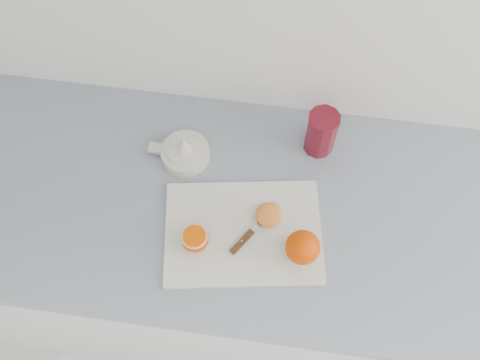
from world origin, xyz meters
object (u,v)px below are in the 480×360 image
(cutting_board, at_px, (243,232))
(red_tumbler, at_px, (321,133))
(half_orange, at_px, (195,239))
(counter, at_px, (257,264))
(citrus_juicer, at_px, (185,152))

(cutting_board, height_order, red_tumbler, red_tumbler)
(cutting_board, height_order, half_orange, half_orange)
(counter, xyz_separation_m, citrus_juicer, (-0.21, 0.11, 0.47))
(citrus_juicer, bearing_deg, counter, -27.39)
(half_orange, distance_m, red_tumbler, 0.41)
(counter, xyz_separation_m, half_orange, (-0.14, -0.12, 0.48))
(half_orange, bearing_deg, cutting_board, 21.37)
(citrus_juicer, bearing_deg, cutting_board, -47.08)
(red_tumbler, bearing_deg, cutting_board, -120.52)
(citrus_juicer, bearing_deg, half_orange, -73.31)
(counter, bearing_deg, citrus_juicer, 152.61)
(counter, bearing_deg, red_tumbler, 57.19)
(cutting_board, bearing_deg, red_tumbler, 59.48)
(cutting_board, relative_size, half_orange, 5.80)
(counter, distance_m, half_orange, 0.51)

